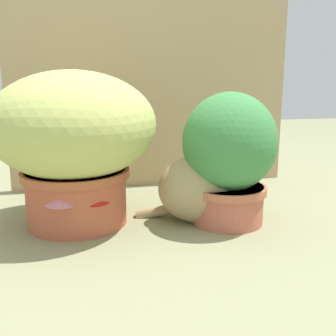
{
  "coord_description": "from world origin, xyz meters",
  "views": [
    {
      "loc": [
        -0.18,
        -1.09,
        0.46
      ],
      "look_at": [
        0.09,
        0.11,
        0.18
      ],
      "focal_mm": 42.92,
      "sensor_mm": 36.0,
      "label": 1
    }
  ],
  "objects_px": {
    "cat": "(204,186)",
    "mushroom_ornament_red": "(95,200)",
    "mushroom_ornament_pink": "(63,203)",
    "grass_planter": "(74,138)",
    "leafy_planter": "(229,155)"
  },
  "relations": [
    {
      "from": "grass_planter",
      "to": "mushroom_ornament_red",
      "type": "height_order",
      "value": "grass_planter"
    },
    {
      "from": "mushroom_ornament_pink",
      "to": "mushroom_ornament_red",
      "type": "relative_size",
      "value": 1.08
    },
    {
      "from": "leafy_planter",
      "to": "mushroom_ornament_red",
      "type": "bearing_deg",
      "value": -178.02
    },
    {
      "from": "grass_planter",
      "to": "leafy_planter",
      "type": "xyz_separation_m",
      "value": [
        0.47,
        -0.09,
        -0.06
      ]
    },
    {
      "from": "grass_planter",
      "to": "mushroom_ornament_pink",
      "type": "distance_m",
      "value": 0.21
    },
    {
      "from": "mushroom_ornament_red",
      "to": "cat",
      "type": "bearing_deg",
      "value": 5.07
    },
    {
      "from": "grass_planter",
      "to": "mushroom_ornament_red",
      "type": "bearing_deg",
      "value": -64.78
    },
    {
      "from": "cat",
      "to": "mushroom_ornament_red",
      "type": "xyz_separation_m",
      "value": [
        -0.35,
        -0.03,
        -0.02
      ]
    },
    {
      "from": "grass_planter",
      "to": "mushroom_ornament_pink",
      "type": "height_order",
      "value": "grass_planter"
    },
    {
      "from": "grass_planter",
      "to": "mushroom_ornament_red",
      "type": "relative_size",
      "value": 3.57
    },
    {
      "from": "cat",
      "to": "mushroom_ornament_pink",
      "type": "height_order",
      "value": "cat"
    },
    {
      "from": "grass_planter",
      "to": "leafy_planter",
      "type": "distance_m",
      "value": 0.49
    },
    {
      "from": "cat",
      "to": "mushroom_ornament_pink",
      "type": "bearing_deg",
      "value": -174.45
    },
    {
      "from": "grass_planter",
      "to": "cat",
      "type": "distance_m",
      "value": 0.43
    },
    {
      "from": "leafy_planter",
      "to": "mushroom_ornament_pink",
      "type": "bearing_deg",
      "value": -177.06
    }
  ]
}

